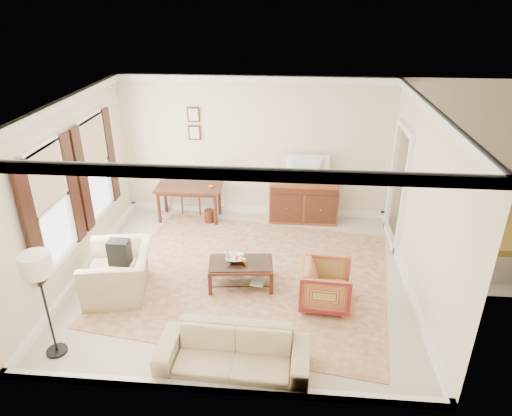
# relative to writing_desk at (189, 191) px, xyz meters

# --- Properties ---
(room_shell) EXTENTS (5.51, 5.01, 2.91)m
(room_shell) POSITION_rel_writing_desk_xyz_m (1.34, -2.07, 1.85)
(room_shell) COLOR beige
(room_shell) RESTS_ON ground
(annex_bedroom) EXTENTS (3.00, 2.70, 2.90)m
(annex_bedroom) POSITION_rel_writing_desk_xyz_m (5.83, -0.92, -0.28)
(annex_bedroom) COLOR beige
(annex_bedroom) RESTS_ON ground
(window_front) EXTENTS (0.12, 1.56, 1.80)m
(window_front) POSITION_rel_writing_desk_xyz_m (-1.36, -2.77, 0.93)
(window_front) COLOR #CCB284
(window_front) RESTS_ON room_shell
(window_rear) EXTENTS (0.12, 1.56, 1.80)m
(window_rear) POSITION_rel_writing_desk_xyz_m (-1.36, -1.17, 0.93)
(window_rear) COLOR #CCB284
(window_rear) RESTS_ON room_shell
(doorway) EXTENTS (0.10, 1.12, 2.25)m
(doorway) POSITION_rel_writing_desk_xyz_m (4.05, -0.57, 0.46)
(doorway) COLOR white
(doorway) RESTS_ON room_shell
(rug) EXTENTS (4.96, 4.42, 0.01)m
(rug) POSITION_rel_writing_desk_xyz_m (1.48, -2.03, -0.61)
(rug) COLOR brown
(rug) RESTS_ON room_shell
(writing_desk) EXTENTS (1.33, 0.67, 0.73)m
(writing_desk) POSITION_rel_writing_desk_xyz_m (0.00, 0.00, 0.00)
(writing_desk) COLOR #482114
(writing_desk) RESTS_ON room_shell
(desk_chair) EXTENTS (0.50, 0.50, 1.05)m
(desk_chair) POSITION_rel_writing_desk_xyz_m (-0.02, 0.35, -0.09)
(desk_chair) COLOR brown
(desk_chair) RESTS_ON room_shell
(desk_lamp) EXTENTS (0.32, 0.32, 0.50)m
(desk_lamp) POSITION_rel_writing_desk_xyz_m (0.46, 0.00, 0.36)
(desk_lamp) COLOR silver
(desk_lamp) RESTS_ON writing_desk
(framed_prints) EXTENTS (0.25, 0.04, 0.68)m
(framed_prints) POSITION_rel_writing_desk_xyz_m (0.10, 0.40, 1.32)
(framed_prints) COLOR #482114
(framed_prints) RESTS_ON room_shell
(sideboard) EXTENTS (1.39, 0.53, 0.85)m
(sideboard) POSITION_rel_writing_desk_xyz_m (2.36, 0.14, -0.19)
(sideboard) COLOR brown
(sideboard) RESTS_ON room_shell
(tv) EXTENTS (0.92, 0.53, 0.12)m
(tv) POSITION_rel_writing_desk_xyz_m (2.36, 0.12, 0.70)
(tv) COLOR black
(tv) RESTS_ON sideboard
(coffee_table) EXTENTS (1.08, 0.70, 0.43)m
(coffee_table) POSITION_rel_writing_desk_xyz_m (1.34, -2.31, -0.29)
(coffee_table) COLOR #482114
(coffee_table) RESTS_ON room_shell
(fruit_bowl) EXTENTS (0.42, 0.42, 0.10)m
(fruit_bowl) POSITION_rel_writing_desk_xyz_m (1.24, -2.25, -0.13)
(fruit_bowl) COLOR silver
(fruit_bowl) RESTS_ON coffee_table
(book_a) EXTENTS (0.28, 0.07, 0.38)m
(book_a) POSITION_rel_writing_desk_xyz_m (1.17, -2.25, -0.45)
(book_a) COLOR brown
(book_a) RESTS_ON coffee_table
(book_b) EXTENTS (0.28, 0.07, 0.38)m
(book_b) POSITION_rel_writing_desk_xyz_m (1.53, -2.39, -0.45)
(book_b) COLOR brown
(book_b) RESTS_ON coffee_table
(striped_armchair) EXTENTS (0.75, 0.79, 0.77)m
(striped_armchair) POSITION_rel_writing_desk_xyz_m (2.68, -2.70, -0.23)
(striped_armchair) COLOR maroon
(striped_armchair) RESTS_ON room_shell
(club_armchair) EXTENTS (0.93, 1.26, 1.00)m
(club_armchair) POSITION_rel_writing_desk_xyz_m (-0.54, -2.65, -0.12)
(club_armchair) COLOR tan
(club_armchair) RESTS_ON room_shell
(backpack) EXTENTS (0.23, 0.33, 0.40)m
(backpack) POSITION_rel_writing_desk_xyz_m (-0.50, -2.63, 0.13)
(backpack) COLOR black
(backpack) RESTS_ON club_armchair
(sofa) EXTENTS (1.92, 0.63, 0.74)m
(sofa) POSITION_rel_writing_desk_xyz_m (1.46, -4.16, -0.25)
(sofa) COLOR tan
(sofa) RESTS_ON room_shell
(floor_lamp) EXTENTS (0.38, 0.38, 1.52)m
(floor_lamp) POSITION_rel_writing_desk_xyz_m (-0.93, -4.05, 0.65)
(floor_lamp) COLOR black
(floor_lamp) RESTS_ON room_shell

